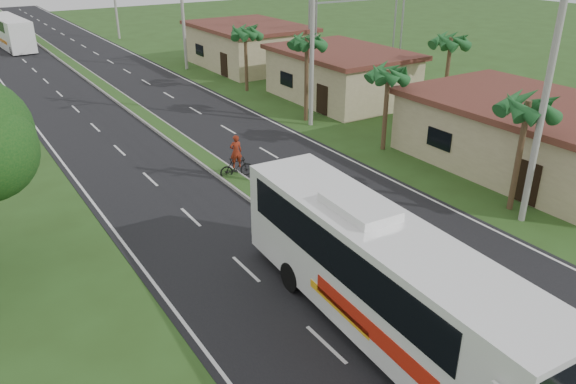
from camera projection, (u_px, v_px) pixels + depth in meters
ground at (411, 307)px, 18.65m from camera, size 180.00×180.00×0.00m
road_asphalt at (177, 139)px, 33.93m from camera, size 14.00×160.00×0.02m
median_strip at (176, 138)px, 33.89m from camera, size 1.20×160.00×0.18m
lane_edge_left at (62, 162)px, 30.63m from camera, size 0.12×160.00×0.01m
lane_edge_right at (271, 121)px, 37.23m from camera, size 0.12×160.00×0.01m
shop_near at (528, 134)px, 29.39m from camera, size 8.60×12.60×3.52m
shop_mid at (341, 74)px, 41.58m from camera, size 7.60×10.60×3.67m
shop_far at (249, 45)px, 52.25m from camera, size 8.60×11.60×3.82m
palm_verge_a at (528, 107)px, 23.40m from camera, size 2.40×2.40×5.45m
palm_verge_b at (388, 74)px, 30.63m from camera, size 2.40×2.40×5.05m
palm_verge_c at (307, 42)px, 35.37m from camera, size 2.40×2.40×5.85m
palm_verge_d at (245, 32)px, 42.73m from camera, size 2.40×2.40×5.25m
palm_behind_shop at (451, 41)px, 36.68m from camera, size 2.40×2.40×5.65m
utility_pole_a at (546, 92)px, 22.00m from camera, size 1.60×0.28×11.00m
utility_pole_b at (312, 26)px, 33.97m from camera, size 3.20×0.28×12.00m
utility_pole_c at (182, 5)px, 49.50m from camera, size 1.60×0.28×11.00m
coach_bus_main at (380, 271)px, 16.65m from camera, size 3.23×12.41×3.97m
coach_bus_far at (10, 31)px, 60.79m from camera, size 3.18×11.31×3.26m
motorcyclist at (236, 163)px, 28.31m from camera, size 1.82×0.78×2.26m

